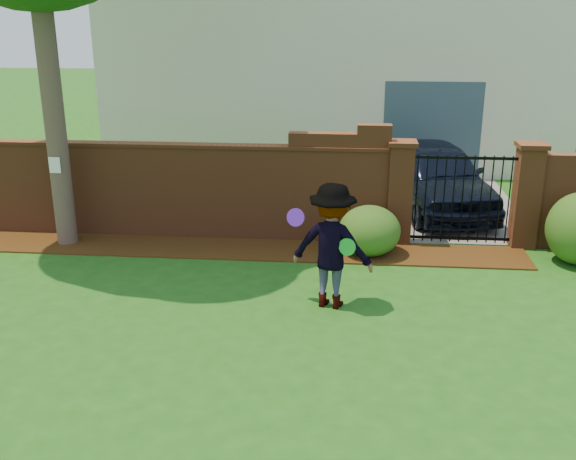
# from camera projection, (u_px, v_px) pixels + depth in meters

# --- Properties ---
(ground) EXTENTS (80.00, 80.00, 0.01)m
(ground) POSITION_uv_depth(u_px,v_px,m) (230.00, 340.00, 8.54)
(ground) COLOR #1E5615
(ground) RESTS_ON ground
(mulch_bed) EXTENTS (11.10, 1.08, 0.03)m
(mulch_bed) POSITION_uv_depth(u_px,v_px,m) (210.00, 248.00, 11.77)
(mulch_bed) COLOR #371F0A
(mulch_bed) RESTS_ON ground
(brick_wall) EXTENTS (8.70, 0.31, 2.16)m
(brick_wall) POSITION_uv_depth(u_px,v_px,m) (159.00, 188.00, 12.20)
(brick_wall) COLOR brown
(brick_wall) RESTS_ON ground
(pillar_left) EXTENTS (0.50, 0.50, 1.88)m
(pillar_left) POSITION_uv_depth(u_px,v_px,m) (400.00, 192.00, 11.80)
(pillar_left) COLOR brown
(pillar_left) RESTS_ON ground
(pillar_right) EXTENTS (0.50, 0.50, 1.88)m
(pillar_right) POSITION_uv_depth(u_px,v_px,m) (526.00, 195.00, 11.60)
(pillar_right) COLOR brown
(pillar_right) RESTS_ON ground
(iron_gate) EXTENTS (1.78, 0.03, 1.60)m
(iron_gate) POSITION_uv_depth(u_px,v_px,m) (462.00, 199.00, 11.73)
(iron_gate) COLOR black
(iron_gate) RESTS_ON ground
(driveway) EXTENTS (3.20, 8.00, 0.01)m
(driveway) POSITION_uv_depth(u_px,v_px,m) (433.00, 188.00, 15.78)
(driveway) COLOR slate
(driveway) RESTS_ON ground
(house) EXTENTS (12.40, 6.40, 6.30)m
(house) POSITION_uv_depth(u_px,v_px,m) (336.00, 43.00, 18.77)
(house) COLOR #F0E6C9
(house) RESTS_ON ground
(car) EXTENTS (2.51, 4.49, 1.44)m
(car) POSITION_uv_depth(u_px,v_px,m) (439.00, 179.00, 13.69)
(car) COLOR black
(car) RESTS_ON ground
(paper_notice) EXTENTS (0.20, 0.01, 0.28)m
(paper_notice) POSITION_uv_depth(u_px,v_px,m) (55.00, 165.00, 11.41)
(paper_notice) COLOR white
(paper_notice) RESTS_ON tree
(shrub_left) EXTENTS (1.07, 1.07, 0.88)m
(shrub_left) POSITION_uv_depth(u_px,v_px,m) (369.00, 231.00, 11.36)
(shrub_left) COLOR #205218
(shrub_left) RESTS_ON ground
(man) EXTENTS (1.30, 0.94, 1.81)m
(man) POSITION_uv_depth(u_px,v_px,m) (331.00, 247.00, 9.23)
(man) COLOR gray
(man) RESTS_ON ground
(frisbee_purple) EXTENTS (0.27, 0.13, 0.26)m
(frisbee_purple) POSITION_uv_depth(u_px,v_px,m) (296.00, 217.00, 9.14)
(frisbee_purple) COLOR #5A1EBD
(frisbee_purple) RESTS_ON man
(frisbee_green) EXTENTS (0.25, 0.15, 0.24)m
(frisbee_green) POSITION_uv_depth(u_px,v_px,m) (347.00, 247.00, 9.00)
(frisbee_green) COLOR green
(frisbee_green) RESTS_ON man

